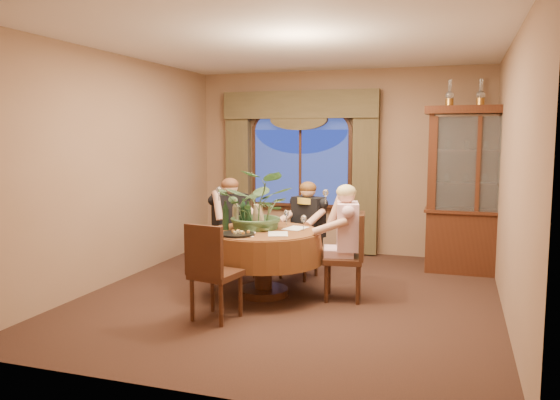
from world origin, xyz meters
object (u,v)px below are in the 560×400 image
(wine_bottle_1, at_px, (236,213))
(stoneware_vase, at_px, (258,216))
(centerpiece_plant, at_px, (259,178))
(oil_lamp_left, at_px, (450,93))
(dining_table, at_px, (263,263))
(oil_lamp_center, at_px, (481,92))
(person_back, at_px, (230,228))
(person_pink, at_px, (347,241))
(person_scarf, at_px, (309,230))
(wine_bottle_3, at_px, (248,216))
(wine_bottle_2, at_px, (243,213))
(chair_front_left, at_px, (216,271))
(china_cabinet, at_px, (477,191))
(chair_back, at_px, (237,240))
(olive_bowl, at_px, (263,229))
(oil_lamp_right, at_px, (513,92))
(chair_right, at_px, (343,257))
(wine_bottle_0, at_px, (225,215))
(chair_back_right, at_px, (299,240))

(wine_bottle_1, bearing_deg, stoneware_vase, 9.44)
(stoneware_vase, xyz_separation_m, centerpiece_plant, (0.02, -0.02, 0.44))
(oil_lamp_left, bearing_deg, dining_table, -136.24)
(oil_lamp_center, bearing_deg, person_back, -157.62)
(person_pink, height_order, person_scarf, person_pink)
(person_back, bearing_deg, wine_bottle_3, 79.97)
(person_pink, xyz_separation_m, wine_bottle_2, (-1.22, -0.05, 0.28))
(chair_front_left, relative_size, person_scarf, 0.77)
(china_cabinet, bearing_deg, stoneware_vase, -144.54)
(chair_back, distance_m, olive_bowl, 1.03)
(chair_back, bearing_deg, oil_lamp_center, 160.09)
(oil_lamp_left, height_order, person_back, oil_lamp_left)
(dining_table, bearing_deg, person_pink, 12.95)
(stoneware_vase, bearing_deg, oil_lamp_right, 31.60)
(chair_right, height_order, person_pink, person_pink)
(wine_bottle_0, distance_m, wine_bottle_1, 0.20)
(chair_right, bearing_deg, china_cabinet, -47.70)
(china_cabinet, xyz_separation_m, oil_lamp_left, (-0.38, 0.00, 1.26))
(person_pink, bearing_deg, chair_front_left, 122.94)
(person_back, bearing_deg, chair_back, 179.75)
(oil_lamp_right, xyz_separation_m, wine_bottle_0, (-3.09, -1.95, -1.44))
(wine_bottle_2, bearing_deg, stoneware_vase, -10.58)
(chair_right, distance_m, chair_back_right, 1.05)
(olive_bowl, bearing_deg, centerpiece_plant, 121.63)
(oil_lamp_right, xyz_separation_m, olive_bowl, (-2.66, -1.91, -1.59))
(dining_table, bearing_deg, centerpiece_plant, 128.49)
(oil_lamp_left, relative_size, person_back, 0.26)
(oil_lamp_left, xyz_separation_m, centerpiece_plant, (-2.01, -1.74, -1.03))
(oil_lamp_left, distance_m, centerpiece_plant, 2.85)
(oil_lamp_left, height_order, person_pink, oil_lamp_left)
(china_cabinet, xyz_separation_m, stoneware_vase, (-2.41, -1.72, -0.21))
(chair_right, distance_m, stoneware_vase, 1.08)
(chair_right, bearing_deg, dining_table, 90.00)
(china_cabinet, relative_size, wine_bottle_0, 6.63)
(chair_right, bearing_deg, person_back, 64.56)
(stoneware_vase, bearing_deg, china_cabinet, 35.46)
(wine_bottle_2, bearing_deg, person_pink, 2.25)
(china_cabinet, height_order, oil_lamp_right, oil_lamp_right)
(chair_back_right, xyz_separation_m, person_pink, (0.76, -0.67, 0.16))
(dining_table, xyz_separation_m, person_back, (-0.68, 0.61, 0.27))
(dining_table, height_order, wine_bottle_1, wine_bottle_1)
(centerpiece_plant, bearing_deg, person_scarf, 65.29)
(oil_lamp_center, bearing_deg, dining_table, -141.35)
(person_scarf, bearing_deg, person_pink, 150.10)
(person_back, bearing_deg, person_scarf, 148.93)
(oil_lamp_center, distance_m, wine_bottle_2, 3.42)
(wine_bottle_0, bearing_deg, wine_bottle_3, 12.25)
(wine_bottle_0, bearing_deg, dining_table, 15.22)
(person_back, relative_size, stoneware_vase, 4.71)
(dining_table, relative_size, stoneware_vase, 5.04)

